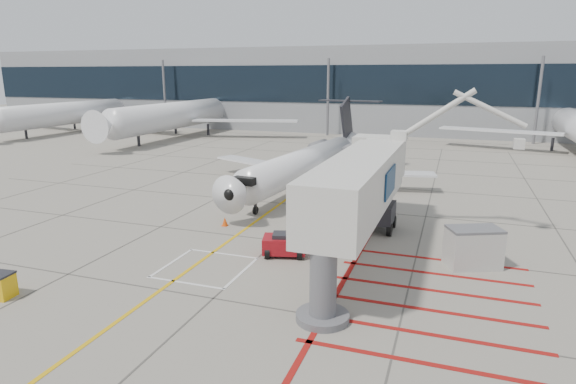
% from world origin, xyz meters
% --- Properties ---
extents(ground_plane, '(260.00, 260.00, 0.00)m').
position_xyz_m(ground_plane, '(0.00, 0.00, 0.00)').
color(ground_plane, gray).
rests_on(ground_plane, ground).
extents(regional_jet, '(24.50, 29.49, 7.15)m').
position_xyz_m(regional_jet, '(-2.66, 15.07, 3.57)').
color(regional_jet, white).
rests_on(regional_jet, ground_plane).
extents(jet_bridge, '(9.02, 18.65, 7.42)m').
position_xyz_m(jet_bridge, '(5.11, 2.08, 3.71)').
color(jet_bridge, silver).
rests_on(jet_bridge, ground_plane).
extents(pushback_tug, '(2.58, 1.98, 1.33)m').
position_xyz_m(pushback_tug, '(1.21, 1.91, 0.67)').
color(pushback_tug, maroon).
rests_on(pushback_tug, ground_plane).
extents(baggage_cart, '(1.90, 1.40, 1.09)m').
position_xyz_m(baggage_cart, '(1.98, 8.33, 0.54)').
color(baggage_cart, '#535458').
rests_on(baggage_cart, ground_plane).
extents(ground_power_unit, '(2.99, 2.44, 2.05)m').
position_xyz_m(ground_power_unit, '(10.80, 3.60, 1.03)').
color(ground_power_unit, beige).
rests_on(ground_power_unit, ground_plane).
extents(cone_nose, '(0.40, 0.40, 0.56)m').
position_xyz_m(cone_nose, '(-4.20, 5.59, 0.28)').
color(cone_nose, '#DC480B').
rests_on(cone_nose, ground_plane).
extents(cone_side, '(0.36, 0.36, 0.51)m').
position_xyz_m(cone_side, '(0.75, 8.00, 0.25)').
color(cone_side, '#E0540B').
rests_on(cone_side, ground_plane).
extents(terminal_building, '(180.00, 28.00, 14.00)m').
position_xyz_m(terminal_building, '(10.00, 70.00, 7.00)').
color(terminal_building, gray).
rests_on(terminal_building, ground_plane).
extents(terminal_glass_band, '(180.00, 0.10, 6.00)m').
position_xyz_m(terminal_glass_band, '(10.00, 55.95, 8.00)').
color(terminal_glass_band, black).
rests_on(terminal_glass_band, ground_plane).
extents(bg_aircraft_a, '(33.63, 37.37, 11.21)m').
position_xyz_m(bg_aircraft_a, '(-52.29, 46.00, 5.61)').
color(bg_aircraft_a, silver).
rests_on(bg_aircraft_a, ground_plane).
extents(bg_aircraft_b, '(36.37, 40.41, 12.12)m').
position_xyz_m(bg_aircraft_b, '(-31.32, 46.00, 6.06)').
color(bg_aircraft_b, silver).
rests_on(bg_aircraft_b, ground_plane).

